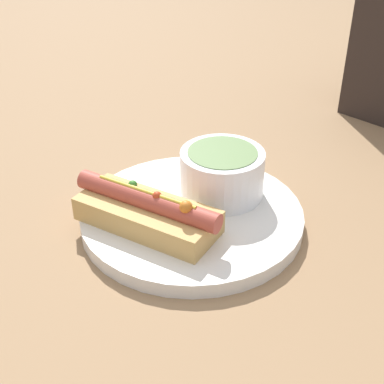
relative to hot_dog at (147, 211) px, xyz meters
The scene contains 5 objects.
ground_plane 0.07m from the hot_dog, 76.47° to the left, with size 4.00×4.00×0.00m, color #93704C.
dinner_plate 0.07m from the hot_dog, 76.47° to the left, with size 0.27×0.27×0.02m.
hot_dog is the anchor object (origin of this frame).
soup_bowl 0.11m from the hot_dog, 85.10° to the left, with size 0.10×0.10×0.06m.
spoon 0.06m from the hot_dog, 93.38° to the left, with size 0.13×0.13×0.01m.
Camera 1 is at (0.38, -0.38, 0.38)m, focal length 50.00 mm.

